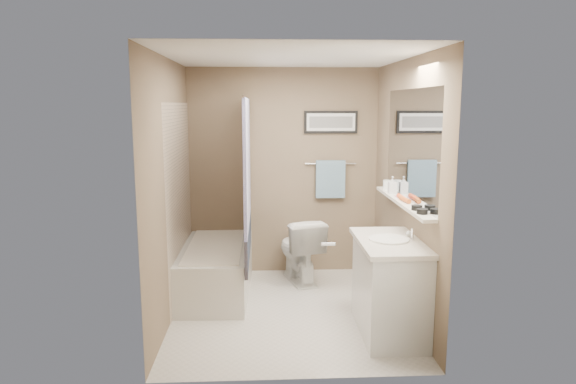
{
  "coord_description": "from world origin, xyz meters",
  "views": [
    {
      "loc": [
        -0.24,
        -4.71,
        1.98
      ],
      "look_at": [
        0.0,
        0.15,
        1.15
      ],
      "focal_mm": 32.0,
      "sensor_mm": 36.0,
      "label": 1
    }
  ],
  "objects_px": {
    "bathtub": "(216,269)",
    "candle_bowl_near": "(422,211)",
    "hair_brush_back": "(402,197)",
    "vanity": "(390,289)",
    "candle_bowl_far": "(417,208)",
    "toilet": "(299,249)",
    "hair_brush_front": "(405,199)",
    "glass_jar": "(387,185)",
    "soap_bottle": "(392,185)"
  },
  "relations": [
    {
      "from": "candle_bowl_near",
      "to": "hair_brush_front",
      "type": "height_order",
      "value": "hair_brush_front"
    },
    {
      "from": "bathtub",
      "to": "candle_bowl_near",
      "type": "xyz_separation_m",
      "value": [
        1.79,
        -1.31,
        0.89
      ]
    },
    {
      "from": "candle_bowl_far",
      "to": "hair_brush_back",
      "type": "height_order",
      "value": "hair_brush_back"
    },
    {
      "from": "bathtub",
      "to": "vanity",
      "type": "relative_size",
      "value": 1.67
    },
    {
      "from": "bathtub",
      "to": "vanity",
      "type": "bearing_deg",
      "value": -32.45
    },
    {
      "from": "vanity",
      "to": "soap_bottle",
      "type": "height_order",
      "value": "soap_bottle"
    },
    {
      "from": "vanity",
      "to": "candle_bowl_near",
      "type": "height_order",
      "value": "candle_bowl_near"
    },
    {
      "from": "vanity",
      "to": "hair_brush_back",
      "type": "bearing_deg",
      "value": 65.08
    },
    {
      "from": "vanity",
      "to": "candle_bowl_far",
      "type": "bearing_deg",
      "value": -22.3
    },
    {
      "from": "hair_brush_back",
      "to": "bathtub",
      "type": "bearing_deg",
      "value": 158.81
    },
    {
      "from": "candle_bowl_near",
      "to": "hair_brush_front",
      "type": "bearing_deg",
      "value": 90.0
    },
    {
      "from": "hair_brush_front",
      "to": "candle_bowl_near",
      "type": "bearing_deg",
      "value": -90.0
    },
    {
      "from": "vanity",
      "to": "hair_brush_front",
      "type": "distance_m",
      "value": 0.81
    },
    {
      "from": "bathtub",
      "to": "hair_brush_back",
      "type": "bearing_deg",
      "value": -19.57
    },
    {
      "from": "candle_bowl_far",
      "to": "soap_bottle",
      "type": "relative_size",
      "value": 0.53
    },
    {
      "from": "hair_brush_front",
      "to": "hair_brush_back",
      "type": "relative_size",
      "value": 1.0
    },
    {
      "from": "candle_bowl_near",
      "to": "soap_bottle",
      "type": "relative_size",
      "value": 0.53
    },
    {
      "from": "candle_bowl_far",
      "to": "hair_brush_back",
      "type": "distance_m",
      "value": 0.47
    },
    {
      "from": "toilet",
      "to": "vanity",
      "type": "relative_size",
      "value": 0.82
    },
    {
      "from": "hair_brush_back",
      "to": "glass_jar",
      "type": "height_order",
      "value": "glass_jar"
    },
    {
      "from": "bathtub",
      "to": "glass_jar",
      "type": "relative_size",
      "value": 15.0
    },
    {
      "from": "hair_brush_back",
      "to": "soap_bottle",
      "type": "xyz_separation_m",
      "value": [
        0.0,
        0.35,
        0.06
      ]
    },
    {
      "from": "vanity",
      "to": "candle_bowl_near",
      "type": "distance_m",
      "value": 0.79
    },
    {
      "from": "glass_jar",
      "to": "candle_bowl_near",
      "type": "bearing_deg",
      "value": -90.0
    },
    {
      "from": "candle_bowl_far",
      "to": "glass_jar",
      "type": "relative_size",
      "value": 0.9
    },
    {
      "from": "bathtub",
      "to": "toilet",
      "type": "distance_m",
      "value": 0.97
    },
    {
      "from": "hair_brush_front",
      "to": "hair_brush_back",
      "type": "xyz_separation_m",
      "value": [
        0.0,
        0.1,
        0.0
      ]
    },
    {
      "from": "candle_bowl_near",
      "to": "soap_bottle",
      "type": "xyz_separation_m",
      "value": [
        0.0,
        0.96,
        0.06
      ]
    },
    {
      "from": "hair_brush_back",
      "to": "soap_bottle",
      "type": "height_order",
      "value": "soap_bottle"
    },
    {
      "from": "candle_bowl_near",
      "to": "hair_brush_back",
      "type": "height_order",
      "value": "hair_brush_back"
    },
    {
      "from": "bathtub",
      "to": "vanity",
      "type": "distance_m",
      "value": 1.94
    },
    {
      "from": "bathtub",
      "to": "candle_bowl_near",
      "type": "relative_size",
      "value": 16.67
    },
    {
      "from": "candle_bowl_near",
      "to": "glass_jar",
      "type": "relative_size",
      "value": 0.9
    },
    {
      "from": "bathtub",
      "to": "hair_brush_front",
      "type": "xyz_separation_m",
      "value": [
        1.79,
        -0.79,
        0.89
      ]
    },
    {
      "from": "toilet",
      "to": "glass_jar",
      "type": "relative_size",
      "value": 7.41
    },
    {
      "from": "candle_bowl_far",
      "to": "hair_brush_front",
      "type": "relative_size",
      "value": 0.41
    },
    {
      "from": "candle_bowl_far",
      "to": "glass_jar",
      "type": "height_order",
      "value": "glass_jar"
    },
    {
      "from": "vanity",
      "to": "candle_bowl_far",
      "type": "xyz_separation_m",
      "value": [
        0.19,
        -0.08,
        0.73
      ]
    },
    {
      "from": "candle_bowl_near",
      "to": "hair_brush_front",
      "type": "xyz_separation_m",
      "value": [
        0.0,
        0.51,
        0.0
      ]
    },
    {
      "from": "candle_bowl_near",
      "to": "candle_bowl_far",
      "type": "distance_m",
      "value": 0.15
    },
    {
      "from": "soap_bottle",
      "to": "hair_brush_front",
      "type": "bearing_deg",
      "value": -90.0
    },
    {
      "from": "candle_bowl_near",
      "to": "hair_brush_back",
      "type": "distance_m",
      "value": 0.61
    },
    {
      "from": "vanity",
      "to": "glass_jar",
      "type": "distance_m",
      "value": 1.24
    },
    {
      "from": "bathtub",
      "to": "candle_bowl_far",
      "type": "relative_size",
      "value": 16.67
    },
    {
      "from": "hair_brush_front",
      "to": "glass_jar",
      "type": "relative_size",
      "value": 2.2
    },
    {
      "from": "vanity",
      "to": "candle_bowl_far",
      "type": "relative_size",
      "value": 10.0
    },
    {
      "from": "bathtub",
      "to": "hair_brush_back",
      "type": "relative_size",
      "value": 6.82
    },
    {
      "from": "hair_brush_front",
      "to": "glass_jar",
      "type": "distance_m",
      "value": 0.67
    },
    {
      "from": "hair_brush_back",
      "to": "candle_bowl_far",
      "type": "bearing_deg",
      "value": -90.0
    },
    {
      "from": "toilet",
      "to": "candle_bowl_near",
      "type": "bearing_deg",
      "value": 103.91
    }
  ]
}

